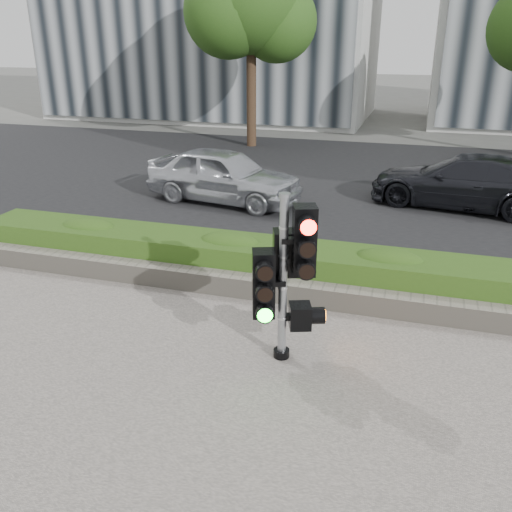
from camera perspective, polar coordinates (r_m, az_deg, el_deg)
name	(u,v)px	position (r m, az deg, el deg)	size (l,w,h in m)	color
ground	(253,366)	(7.17, -0.27, -11.54)	(120.00, 120.00, 0.00)	#51514C
road	(353,182)	(16.29, 10.14, 7.71)	(60.00, 13.00, 0.02)	black
curb	(304,269)	(9.83, 5.09, -1.41)	(60.00, 0.25, 0.12)	gray
stone_wall	(288,291)	(8.66, 3.40, -3.72)	(12.00, 0.32, 0.34)	gray
hedge	(297,266)	(9.17, 4.38, -1.07)	(12.00, 1.00, 0.68)	#538328
tree_left	(251,4)	(21.23, -0.51, 25.03)	(4.61, 4.03, 7.34)	black
traffic_signal	(285,270)	(6.76, 3.10, -1.50)	(0.82, 0.71, 2.24)	black
car_silver	(224,175)	(13.90, -3.41, 8.49)	(1.62, 4.01, 1.37)	silver
car_dark	(464,181)	(14.34, 21.08, 7.34)	(1.82, 4.48, 1.30)	black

